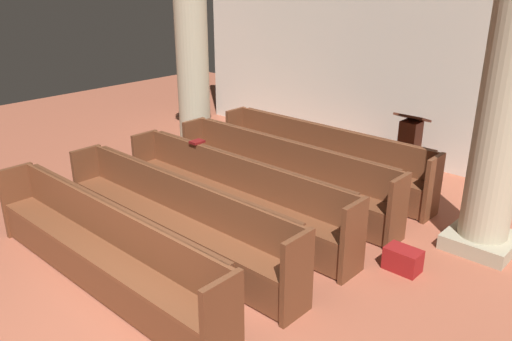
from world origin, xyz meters
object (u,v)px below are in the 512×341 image
object	(u,v)px
pew_row_0	(321,155)
pew_row_4	(101,246)
pillar_far_side	(192,47)
pew_row_1	(281,171)
pew_row_3	(174,216)
pew_row_2	(233,191)
kneeler_box_red	(403,260)
pillar_aisle_side	(507,92)
hymn_book	(197,142)
lectern	(408,152)

from	to	relation	value
pew_row_0	pew_row_4	size ratio (longest dim) A/B	1.00
pew_row_4	pillar_far_side	bearing A→B (deg)	126.04
pew_row_0	pew_row_1	distance (m)	0.96
pew_row_3	pew_row_2	bearing A→B (deg)	90.00
pew_row_3	kneeler_box_red	distance (m)	2.62
pew_row_4	pillar_aisle_side	size ratio (longest dim) A/B	1.01
pew_row_3	kneeler_box_red	xyz separation A→B (m)	(2.17, 1.44, -0.34)
pillar_far_side	pew_row_2	bearing A→B (deg)	-32.04
pew_row_2	hymn_book	xyz separation A→B (m)	(-0.88, 0.19, 0.43)
pew_row_0	lectern	size ratio (longest dim) A/B	3.42
pew_row_4	pillar_far_side	distance (m)	4.60
pew_row_2	lectern	bearing A→B (deg)	73.47
pew_row_1	pillar_aisle_side	world-z (taller)	pillar_aisle_side
kneeler_box_red	pillar_aisle_side	bearing A→B (deg)	67.47
pew_row_2	hymn_book	size ratio (longest dim) A/B	19.63
pillar_aisle_side	pew_row_4	bearing A→B (deg)	-126.85
pillar_far_side	hymn_book	size ratio (longest dim) A/B	19.44
pew_row_0	hymn_book	world-z (taller)	hymn_book
pew_row_3	pillar_aisle_side	size ratio (longest dim) A/B	1.01
pillar_aisle_side	lectern	distance (m)	2.68
pew_row_0	pillar_aisle_side	distance (m)	3.00
pew_row_2	lectern	world-z (taller)	lectern
pew_row_2	pew_row_3	world-z (taller)	same
kneeler_box_red	lectern	bearing A→B (deg)	116.42
pew_row_4	pew_row_2	bearing A→B (deg)	90.00
pew_row_0	pew_row_1	xyz separation A→B (m)	(0.00, -0.96, 0.00)
pillar_far_side	lectern	size ratio (longest dim) A/B	3.38
kneeler_box_red	hymn_book	bearing A→B (deg)	-174.56
pew_row_1	pillar_far_side	bearing A→B (deg)	165.88
pew_row_3	pillar_far_side	xyz separation A→B (m)	(-2.57, 2.57, 1.43)
pillar_aisle_side	lectern	bearing A→B (deg)	139.83
pillar_far_side	pew_row_0	bearing A→B (deg)	7.00
lectern	kneeler_box_red	bearing A→B (deg)	-63.58
pew_row_2	pew_row_3	bearing A→B (deg)	-90.00
pew_row_1	kneeler_box_red	distance (m)	2.25
pew_row_0	pillar_far_side	world-z (taller)	pillar_far_side
pew_row_0	lectern	bearing A→B (deg)	50.82
pew_row_0	kneeler_box_red	world-z (taller)	pew_row_0
pew_row_4	kneeler_box_red	bearing A→B (deg)	47.94
pew_row_0	kneeler_box_red	xyz separation A→B (m)	(2.17, -1.45, -0.34)
pew_row_0	pew_row_1	size ratio (longest dim) A/B	1.00
pew_row_2	lectern	size ratio (longest dim) A/B	3.42
kneeler_box_red	pew_row_1	bearing A→B (deg)	167.34
pew_row_0	kneeler_box_red	size ratio (longest dim) A/B	9.56
pew_row_2	lectern	distance (m)	3.16
pew_row_3	kneeler_box_red	size ratio (longest dim) A/B	9.56
pew_row_2	pillar_aisle_side	size ratio (longest dim) A/B	1.01
pillar_far_side	pillar_aisle_side	bearing A→B (deg)	-0.40
pew_row_1	pillar_aisle_side	distance (m)	3.05
pew_row_3	lectern	world-z (taller)	lectern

